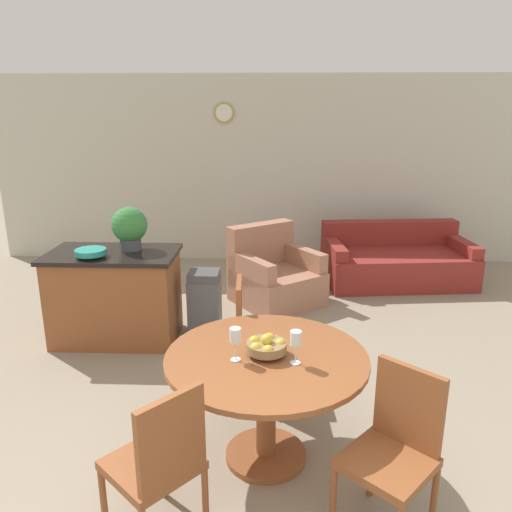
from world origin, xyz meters
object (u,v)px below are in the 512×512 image
(wine_glass_left, at_px, (235,337))
(trash_bin, at_px, (205,303))
(dining_chair_near_left, at_px, (160,460))
(armchair, at_px, (274,278))
(dining_table, at_px, (266,379))
(dining_chair_far_side, at_px, (254,330))
(kitchen_island, at_px, (116,296))
(wine_glass_right, at_px, (296,340))
(teal_bowl, at_px, (91,252))
(dining_chair_near_right, at_px, (395,445))
(potted_plant, at_px, (130,227))
(fruit_bowl, at_px, (266,346))
(couch, at_px, (396,262))

(wine_glass_left, xyz_separation_m, trash_bin, (-0.47, 1.94, -0.57))
(dining_chair_near_left, height_order, armchair, dining_chair_near_left)
(dining_table, xyz_separation_m, dining_chair_far_side, (-0.12, 0.86, -0.07))
(wine_glass_left, relative_size, kitchen_island, 0.17)
(wine_glass_right, distance_m, teal_bowl, 2.48)
(dining_chair_near_right, height_order, teal_bowl, teal_bowl)
(dining_table, relative_size, potted_plant, 3.03)
(dining_chair_near_left, relative_size, dining_chair_near_right, 1.00)
(kitchen_island, bearing_deg, trash_bin, 8.84)
(dining_chair_far_side, height_order, fruit_bowl, dining_chair_far_side)
(wine_glass_left, bearing_deg, dining_table, 20.89)
(dining_table, xyz_separation_m, kitchen_island, (-1.52, 1.74, -0.13))
(potted_plant, height_order, couch, potted_plant)
(dining_chair_far_side, relative_size, teal_bowl, 3.28)
(trash_bin, bearing_deg, kitchen_island, -171.16)
(dining_chair_near_right, relative_size, dining_chair_far_side, 1.00)
(wine_glass_left, height_order, couch, wine_glass_left)
(fruit_bowl, height_order, potted_plant, potted_plant)
(wine_glass_left, bearing_deg, couch, 63.33)
(wine_glass_left, bearing_deg, potted_plant, 121.53)
(wine_glass_right, bearing_deg, couch, 68.16)
(dining_chair_near_right, xyz_separation_m, wine_glass_right, (-0.52, 0.43, 0.39))
(dining_table, bearing_deg, wine_glass_right, -29.10)
(wine_glass_right, height_order, kitchen_island, wine_glass_right)
(dining_chair_near_left, relative_size, wine_glass_right, 4.39)
(wine_glass_left, bearing_deg, kitchen_island, 126.34)
(dining_chair_near_right, relative_size, potted_plant, 2.21)
(dining_chair_near_left, distance_m, wine_glass_left, 0.81)
(dining_chair_far_side, bearing_deg, wine_glass_right, 14.12)
(dining_chair_far_side, xyz_separation_m, potted_plant, (-1.24, 0.98, 0.61))
(wine_glass_left, height_order, wine_glass_right, same)
(teal_bowl, bearing_deg, fruit_bowl, -43.44)
(wine_glass_right, height_order, teal_bowl, teal_bowl)
(fruit_bowl, distance_m, armchair, 2.84)
(dining_chair_near_left, bearing_deg, wine_glass_left, 13.51)
(dining_chair_near_left, height_order, kitchen_island, dining_chair_near_left)
(dining_chair_far_side, xyz_separation_m, teal_bowl, (-1.54, 0.71, 0.43))
(trash_bin, bearing_deg, teal_bowl, -163.20)
(dining_table, xyz_separation_m, dining_chair_near_right, (0.69, -0.53, -0.07))
(dining_chair_near_right, distance_m, dining_chair_far_side, 1.61)
(teal_bowl, xyz_separation_m, trash_bin, (1.00, 0.30, -0.61))
(fruit_bowl, bearing_deg, dining_chair_near_left, -127.22)
(dining_chair_near_right, xyz_separation_m, dining_chair_far_side, (-0.81, 1.39, 0.00))
(potted_plant, height_order, armchair, potted_plant)
(dining_chair_near_right, bearing_deg, couch, -60.92)
(dining_table, xyz_separation_m, dining_chair_near_left, (-0.53, -0.69, -0.07))
(potted_plant, bearing_deg, dining_table, -53.53)
(wine_glass_left, height_order, kitchen_island, wine_glass_left)
(dining_chair_far_side, relative_size, potted_plant, 2.21)
(potted_plant, distance_m, trash_bin, 1.06)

